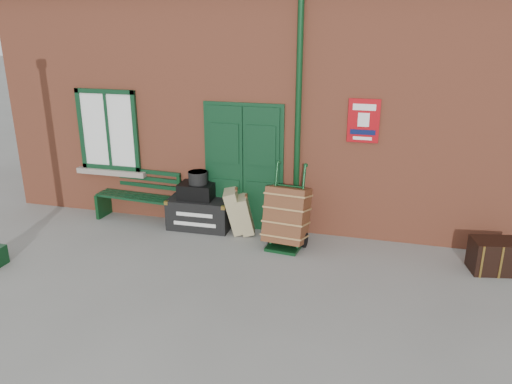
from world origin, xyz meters
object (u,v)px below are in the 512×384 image
(porter_trolley, at_px, (287,216))
(dark_trunk, at_px, (495,256))
(houdini_trunk, at_px, (200,213))
(bench, at_px, (139,194))

(porter_trolley, xyz_separation_m, dark_trunk, (3.18, -0.08, -0.28))
(houdini_trunk, bearing_deg, bench, 174.96)
(porter_trolley, height_order, dark_trunk, porter_trolley)
(porter_trolley, distance_m, dark_trunk, 3.20)
(dark_trunk, bearing_deg, houdini_trunk, 163.80)
(bench, xyz_separation_m, houdini_trunk, (1.23, -0.08, -0.21))
(porter_trolley, bearing_deg, bench, 177.22)
(houdini_trunk, relative_size, porter_trolley, 0.82)
(bench, bearing_deg, dark_trunk, -0.27)
(houdini_trunk, distance_m, dark_trunk, 4.87)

